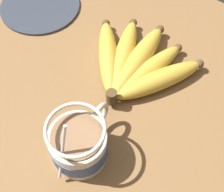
{
  "coord_description": "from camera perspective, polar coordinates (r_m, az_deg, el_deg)",
  "views": [
    {
      "loc": [
        -17.06,
        -17.08,
        54.01
      ],
      "look_at": [
        7.74,
        -0.48,
        7.23
      ],
      "focal_mm": 50.0,
      "sensor_mm": 36.0,
      "label": 1
    }
  ],
  "objects": [
    {
      "name": "coffee_mug",
      "position": [
        0.52,
        -6.03,
        -8.76
      ],
      "size": [
        14.16,
        9.61,
        13.56
      ],
      "color": "beige",
      "rests_on": "table"
    },
    {
      "name": "banana_bunch",
      "position": [
        0.63,
        4.33,
        5.85
      ],
      "size": [
        22.53,
        25.24,
        4.42
      ],
      "color": "#4C381E",
      "rests_on": "table"
    },
    {
      "name": "small_plate",
      "position": [
        0.79,
        -13.0,
        15.73
      ],
      "size": [
        18.78,
        18.78,
        0.6
      ],
      "color": "#333842",
      "rests_on": "table"
    },
    {
      "name": "table",
      "position": [
        0.58,
        -4.71,
        -8.27
      ],
      "size": [
        94.32,
        94.32,
        2.83
      ],
      "color": "brown",
      "rests_on": "ground"
    }
  ]
}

